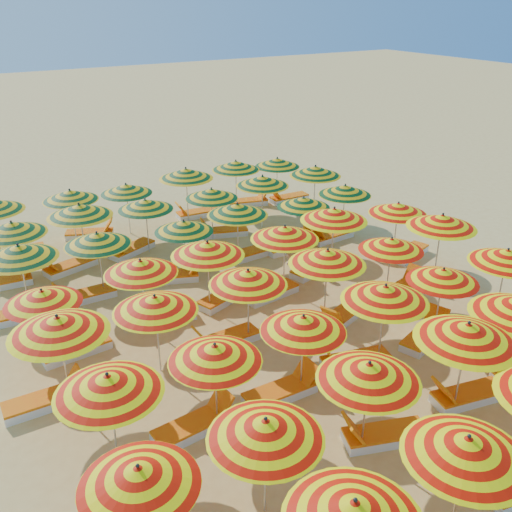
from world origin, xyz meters
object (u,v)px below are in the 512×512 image
at_px(umbrella_2, 467,447).
at_px(lounger_34, 17,252).
at_px(umbrella_43, 70,195).
at_px(lounger_37, 248,202).
at_px(umbrella_41, 315,171).
at_px(lounger_32, 131,249).
at_px(umbrella_40, 262,181).
at_px(lounger_7, 467,395).
at_px(umbrella_20, 248,278).
at_px(umbrella_14, 303,324).
at_px(umbrella_33, 237,210).
at_px(umbrella_31, 97,239).
at_px(lounger_10, 282,391).
at_px(umbrella_27, 285,233).
at_px(lounger_23, 409,253).
at_px(umbrella_29, 398,208).
at_px(umbrella_35, 345,190).
at_px(lounger_9, 195,425).
at_px(lounger_11, 354,360).
at_px(lounger_13, 510,308).
at_px(lounger_25, 85,295).
at_px(umbrella_21, 327,257).
at_px(lounger_15, 225,339).
at_px(lounger_31, 69,266).
at_px(umbrella_16, 443,275).
at_px(lounger_22, 312,269).
at_px(lounger_12, 425,335).
at_px(umbrella_37, 79,210).
at_px(umbrella_47, 277,162).
at_px(lounger_20, 224,296).
at_px(umbrella_36, 12,228).
at_px(lounger_35, 91,233).
at_px(umbrella_39, 211,194).
at_px(umbrella_8, 369,372).
at_px(lounger_28, 290,246).
at_px(lounger_6, 383,435).
at_px(lounger_38, 288,198).
at_px(lounger_27, 249,253).
at_px(umbrella_22, 391,244).
at_px(lounger_33, 223,231).
at_px(umbrella_24, 42,297).
at_px(umbrella_12, 108,384).
at_px(umbrella_1, 354,512).
at_px(lounger_18, 74,350).
at_px(umbrella_38, 145,205).
at_px(lounger_24, 12,316).
at_px(lounger_26, 173,276).
at_px(lounger_21, 270,292).
at_px(umbrella_45, 186,174).
at_px(umbrella_25, 141,267).
at_px(umbrella_44, 126,189).
at_px(umbrella_19, 155,304).
at_px(umbrella_26, 207,249).

height_order(umbrella_2, lounger_34, umbrella_2).
distance_m(umbrella_43, lounger_37, 7.59).
bearing_deg(umbrella_41, lounger_32, 177.51).
xyz_separation_m(umbrella_40, umbrella_41, (2.42, -0.05, 0.03)).
bearing_deg(umbrella_2, lounger_32, 92.99).
bearing_deg(lounger_7, umbrella_20, -45.98).
height_order(umbrella_14, lounger_34, umbrella_14).
bearing_deg(umbrella_33, umbrella_31, 178.91).
bearing_deg(lounger_10, umbrella_27, 56.49).
bearing_deg(lounger_23, umbrella_29, -43.72).
distance_m(umbrella_35, lounger_9, 11.53).
height_order(lounger_11, lounger_32, same).
xyz_separation_m(umbrella_40, lounger_13, (2.62, -9.18, -1.72)).
bearing_deg(lounger_25, lounger_11, 125.37).
height_order(umbrella_21, umbrella_33, umbrella_21).
bearing_deg(lounger_15, lounger_31, -71.46).
relative_size(umbrella_16, umbrella_29, 0.91).
bearing_deg(umbrella_35, lounger_22, -145.10).
height_order(lounger_10, lounger_31, same).
bearing_deg(lounger_12, lounger_31, 108.73).
relative_size(umbrella_37, umbrella_47, 1.18).
bearing_deg(lounger_9, lounger_20, 50.06).
relative_size(umbrella_21, umbrella_36, 1.08).
distance_m(lounger_32, lounger_35, 2.29).
relative_size(umbrella_39, lounger_35, 1.11).
relative_size(umbrella_8, lounger_34, 1.33).
distance_m(lounger_10, lounger_28, 8.07).
bearing_deg(umbrella_39, lounger_6, -99.22).
height_order(lounger_32, lounger_38, same).
height_order(lounger_27, lounger_28, same).
height_order(umbrella_22, lounger_33, umbrella_22).
bearing_deg(umbrella_24, lounger_10, -46.11).
xyz_separation_m(umbrella_2, umbrella_8, (0.02, 2.29, -0.04)).
xyz_separation_m(umbrella_12, lounger_25, (1.25, 6.77, -1.73)).
height_order(umbrella_1, lounger_22, umbrella_1).
bearing_deg(lounger_15, lounger_18, -25.47).
height_order(umbrella_38, lounger_24, umbrella_38).
relative_size(umbrella_35, umbrella_40, 0.85).
bearing_deg(lounger_23, umbrella_47, -100.76).
bearing_deg(lounger_26, lounger_35, 125.34).
xyz_separation_m(umbrella_2, lounger_28, (4.19, 11.04, -1.74)).
bearing_deg(lounger_21, umbrella_45, -101.47).
bearing_deg(lounger_18, umbrella_41, -161.02).
distance_m(umbrella_25, lounger_12, 7.64).
bearing_deg(lounger_33, umbrella_12, 69.88).
bearing_deg(umbrella_44, lounger_27, -56.48).
distance_m(umbrella_19, umbrella_26, 3.07).
bearing_deg(lounger_35, lounger_11, -50.74).
bearing_deg(umbrella_37, umbrella_43, 83.91).
bearing_deg(umbrella_29, lounger_32, 146.80).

